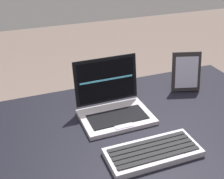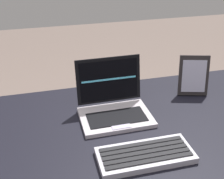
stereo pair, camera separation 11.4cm
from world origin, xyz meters
name	(u,v)px [view 1 (the left image)]	position (x,y,z in m)	size (l,w,h in m)	color
desk	(106,149)	(0.00, 0.00, 0.66)	(1.52, 0.74, 0.75)	black
laptop_front	(113,105)	(0.07, 0.10, 0.79)	(0.28, 0.23, 0.22)	#BCB2BC
external_keyboard	(153,152)	(0.10, -0.18, 0.76)	(0.32, 0.14, 0.03)	#BAB5C4
photo_frame	(186,72)	(0.46, 0.18, 0.84)	(0.14, 0.09, 0.18)	#262224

